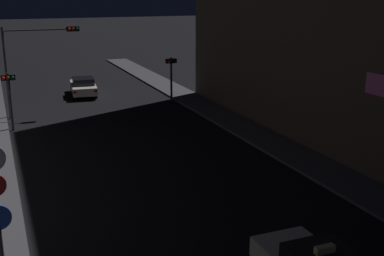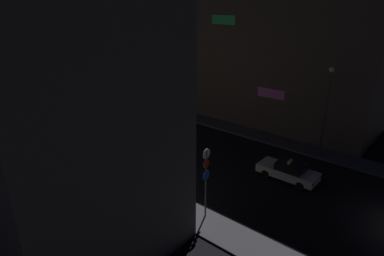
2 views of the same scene
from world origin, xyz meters
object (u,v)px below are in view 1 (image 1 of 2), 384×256
Objects in this scene: traffic_light_overhead at (34,52)px; traffic_light_right_kerb at (171,70)px; far_car at (83,86)px; traffic_light_left_kerb at (9,89)px.

traffic_light_right_kerb is (9.60, 1.07, -1.84)m from traffic_light_overhead.
traffic_light_left_kerb is (-5.62, -8.49, 1.73)m from far_car.
traffic_light_right_kerb is at bearing -37.53° from far_car.
traffic_light_right_kerb is (5.73, -4.40, 1.61)m from far_car.
far_car is at bearing 54.72° from traffic_light_overhead.
traffic_light_right_kerb is at bearing 6.36° from traffic_light_overhead.
traffic_light_left_kerb reaches higher than far_car.
traffic_light_right_kerb is (11.35, 4.09, -0.12)m from traffic_light_left_kerb.
traffic_light_overhead is 9.84m from traffic_light_right_kerb.
traffic_light_overhead is at bearing -173.64° from traffic_light_right_kerb.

